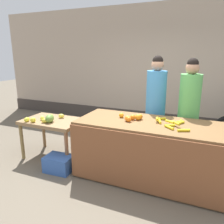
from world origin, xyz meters
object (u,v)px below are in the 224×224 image
at_px(vendor_woman_green_shirt, 188,113).
at_px(produce_sack, 108,138).
at_px(vendor_woman_blue_shirt, 155,109).
at_px(produce_crate, 59,164).

distance_m(vendor_woman_green_shirt, produce_sack, 1.63).
bearing_deg(produce_sack, vendor_woman_green_shirt, -1.66).
relative_size(vendor_woman_green_shirt, produce_sack, 4.02).
bearing_deg(vendor_woman_green_shirt, produce_sack, 178.34).
xyz_separation_m(vendor_woman_blue_shirt, vendor_woman_green_shirt, (0.56, -0.03, -0.02)).
distance_m(produce_crate, produce_sack, 1.18).
relative_size(vendor_woman_blue_shirt, produce_sack, 4.10).
distance_m(vendor_woman_blue_shirt, produce_sack, 1.16).
height_order(produce_crate, produce_sack, produce_sack).
xyz_separation_m(vendor_woman_green_shirt, produce_sack, (-1.47, 0.04, -0.69)).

